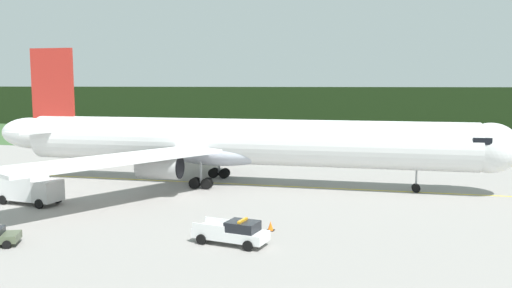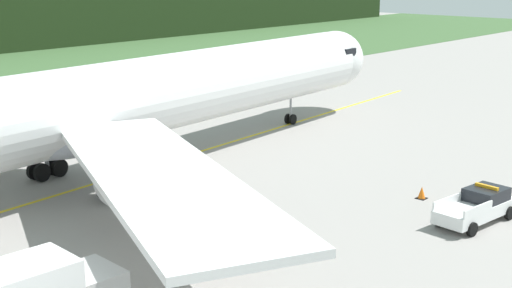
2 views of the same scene
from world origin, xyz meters
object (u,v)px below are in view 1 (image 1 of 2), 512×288
object	(u,v)px
ops_pickup_truck	(233,232)
apron_cone	(271,226)
airliner	(233,142)
catering_truck	(29,185)

from	to	relation	value
ops_pickup_truck	apron_cone	size ratio (longest dim) A/B	7.62
airliner	ops_pickup_truck	xyz separation A→B (m)	(7.83, -21.63, -3.99)
airliner	ops_pickup_truck	distance (m)	23.35
ops_pickup_truck	airliner	bearing A→B (deg)	109.91
ops_pickup_truck	catering_truck	xyz separation A→B (m)	(-23.30, 6.16, 0.91)
airliner	ops_pickup_truck	size ratio (longest dim) A/B	10.82
catering_truck	apron_cone	size ratio (longest dim) A/B	8.39
ops_pickup_truck	apron_cone	xyz separation A→B (m)	(1.62, 4.25, -0.54)
ops_pickup_truck	apron_cone	bearing A→B (deg)	69.09
airliner	catering_truck	size ratio (longest dim) A/B	9.82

